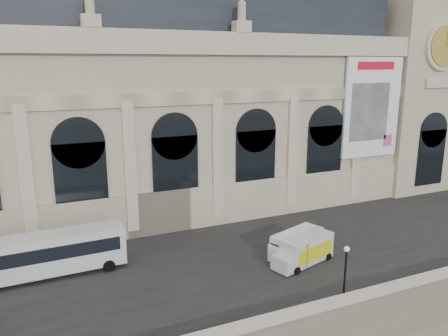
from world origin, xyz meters
The scene contains 9 objects.
quay centered at (0.00, 35.00, 3.00)m, with size 160.00×70.00×6.00m, color gray.
street centered at (0.00, 14.00, 6.03)m, with size 160.00×24.00×0.06m, color #2D2D2D.
parapet centered at (0.00, 0.60, 6.62)m, with size 160.00×1.40×1.21m.
museum centered at (-5.98, 30.86, 19.72)m, with size 69.00×18.70×29.10m.
clock_pavilion centered at (34.00, 27.93, 23.42)m, with size 13.00×14.72×36.70m.
bus_left centered at (-17.87, 16.16, 8.22)m, with size 13.53×3.43×3.97m.
van_c centered at (4.36, 10.44, 7.35)m, with size 6.34×4.05×2.64m.
box_truck centered at (4.50, 9.01, 7.35)m, with size 7.00×3.90×2.69m.
lamp_right centered at (3.81, 2.29, 8.29)m, with size 0.47×0.47×4.61m.
Camera 1 is at (-18.14, -23.04, 24.69)m, focal length 35.00 mm.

